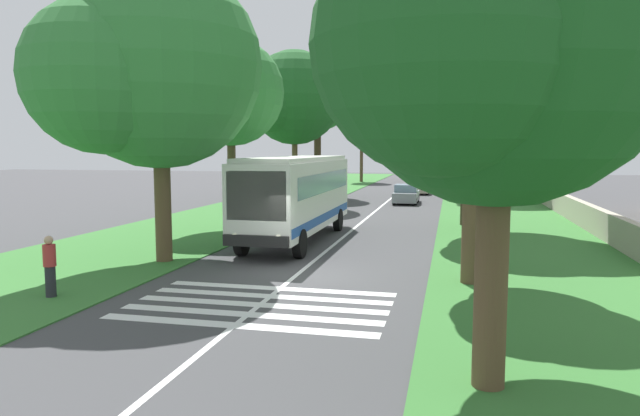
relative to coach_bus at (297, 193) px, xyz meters
The scene contains 24 objects.
ground 7.36m from the coach_bus, 165.18° to the right, with size 160.00×160.00×0.00m, color #424244.
grass_verge_left 10.62m from the coach_bus, 37.98° to the left, with size 120.00×8.00×0.04m, color #387533.
grass_verge_right 13.10m from the coach_bus, 50.65° to the right, with size 120.00×8.00×0.04m, color #387533.
centre_line 8.66m from the coach_bus, 12.38° to the right, with size 110.00×0.16×0.01m, color silver.
coach_bus is the anchor object (origin of this frame).
zebra_crossing 10.79m from the coach_bus, behind, with size 4.05×6.80×0.01m.
trailing_car_0 19.17m from the coach_bus, 10.08° to the right, with size 4.30×1.78×1.43m.
trailing_car_1 28.67m from the coach_bus, ahead, with size 4.30×1.78×1.43m.
trailing_car_2 35.31m from the coach_bus, ahead, with size 4.30×1.78×1.43m.
trailing_car_3 44.19m from the coach_bus, ahead, with size 4.30×1.78×1.43m.
trailing_minibus_0 56.08m from the coach_bus, ahead, with size 6.00×2.14×2.53m.
roadside_tree_left_0 17.03m from the coach_bus, 16.38° to the left, with size 7.85×6.69×11.02m.
roadside_tree_left_1 8.24m from the coach_bus, 147.17° to the left, with size 8.85×7.24×10.55m.
roadside_tree_left_2 7.43m from the coach_bus, 53.58° to the left, with size 6.67×5.52×9.67m.
roadside_tree_left_3 24.65m from the coach_bus, 11.51° to the left, with size 7.17×5.79×11.27m.
roadside_tree_left_4 45.86m from the coach_bus, ahead, with size 5.53×4.53×8.98m.
roadside_tree_right_0 46.24m from the coach_bus, ahead, with size 8.01×6.75×10.22m.
roadside_tree_right_1 10.43m from the coach_bus, 132.45° to the right, with size 5.50×4.48×8.29m.
roadside_tree_right_2 11.12m from the coach_bus, 57.52° to the right, with size 9.07×7.61×12.53m.
roadside_tree_right_3 16.50m from the coach_bus, 153.54° to the right, with size 7.03×5.71×8.79m.
roadside_tree_right_4 26.82m from the coach_bus, 17.87° to the right, with size 8.63×7.11×12.28m.
utility_pole 10.14m from the coach_bus, 46.73° to the right, with size 0.24×1.40×7.78m.
roadside_wall 18.87m from the coach_bus, 45.43° to the right, with size 70.00×0.40×1.27m, color #B2A893.
pedestrian 11.82m from the coach_bus, 160.02° to the left, with size 0.34×0.34×1.69m.
Camera 1 is at (-17.56, -4.83, 4.08)m, focal length 32.11 mm.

